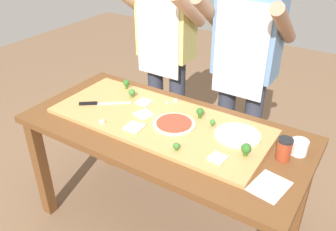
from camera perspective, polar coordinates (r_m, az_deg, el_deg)
name	(u,v)px	position (r m, az deg, el deg)	size (l,w,h in m)	color
ground_plane	(165,224)	(2.52, -0.54, -16.97)	(8.00, 8.00, 0.00)	brown
prep_table	(164,142)	(2.08, -0.63, -4.33)	(1.62, 0.77, 0.78)	brown
cutting_board	(159,121)	(2.05, -1.49, -0.82)	(1.27, 0.54, 0.02)	tan
chefs_knife	(98,103)	(2.24, -11.16, 1.92)	(0.26, 0.21, 0.02)	#B7BABF
pizza_whole_tomato_red	(174,124)	(1.99, 0.98, -1.32)	(0.24, 0.24, 0.02)	beige
pizza_whole_white_garlic	(237,135)	(1.93, 11.02, -3.06)	(0.25, 0.25, 0.02)	beige
pizza_slice_far_right	(218,158)	(1.75, 7.93, -6.76)	(0.08, 0.08, 0.01)	beige
pizza_slice_center	(144,115)	(2.08, -3.89, 0.15)	(0.10, 0.10, 0.01)	beige
pizza_slice_far_left	(144,102)	(2.21, -3.83, 2.11)	(0.08, 0.08, 0.01)	beige
pizza_slice_near_left	(134,127)	(1.97, -5.40, -1.86)	(0.09, 0.09, 0.01)	beige
broccoli_floret_front_mid	(212,122)	(1.98, 7.11, -1.09)	(0.03, 0.03, 0.04)	#3F7220
broccoli_floret_back_mid	(126,83)	(2.39, -6.66, 5.15)	(0.04, 0.04, 0.06)	#366618
broccoli_floret_center_right	(246,149)	(1.78, 12.35, -5.20)	(0.05, 0.05, 0.07)	#366618
broccoli_floret_front_right	(176,146)	(1.78, 1.34, -4.92)	(0.04, 0.04, 0.04)	#3F7220
broccoli_floret_back_left	(200,112)	(2.05, 5.13, 0.56)	(0.04, 0.04, 0.06)	#366618
broccoli_floret_center_left	(132,93)	(2.28, -5.80, 3.66)	(0.04, 0.04, 0.06)	#3F7220
cheese_crumble_a	(176,101)	(2.22, 1.24, 2.36)	(0.02, 0.02, 0.02)	silver
cheese_crumble_b	(102,122)	(2.04, -10.51, -1.01)	(0.02, 0.02, 0.02)	white
cheese_crumble_c	(167,102)	(2.21, -0.16, 2.14)	(0.01, 0.01, 0.01)	white
flour_cup	(299,148)	(1.91, 20.17, -4.85)	(0.09, 0.09, 0.08)	white
sauce_jar	(284,149)	(1.83, 18.04, -5.12)	(0.07, 0.07, 0.12)	#99381E
recipe_note	(269,186)	(1.68, 15.86, -10.80)	(0.14, 0.19, 0.00)	white
cook_left	(165,44)	(2.63, -0.42, 11.39)	(0.54, 0.39, 1.67)	#333847
cook_right	(245,61)	(2.37, 12.15, 8.51)	(0.54, 0.39, 1.67)	#333847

